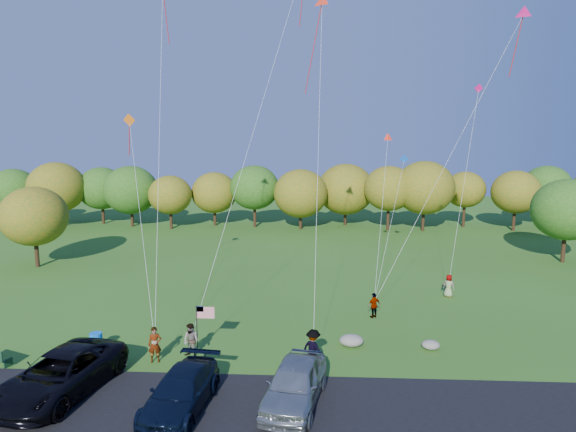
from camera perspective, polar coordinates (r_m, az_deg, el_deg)
name	(u,v)px	position (r m, az deg, el deg)	size (l,w,h in m)	color
ground	(276,367)	(26.46, -1.33, -16.41)	(140.00, 140.00, 0.00)	#325E1A
asphalt_lane	(269,409)	(22.92, -2.14, -20.67)	(44.00, 6.00, 0.06)	black
treeline	(305,190)	(60.72, 1.90, 2.91)	(75.31, 28.12, 8.34)	#352413
minivan_dark	(61,374)	(25.60, -23.93, -15.74)	(3.07, 6.65, 1.85)	black
minivan_navy	(181,392)	(22.92, -11.84, -18.56)	(2.18, 5.37, 1.56)	black
minivan_silver	(295,383)	(22.83, 0.75, -18.09)	(2.16, 5.36, 1.83)	#8F9498
flyer_a	(155,345)	(27.41, -14.58, -13.67)	(0.67, 0.44, 1.83)	#4C4C59
flyer_b	(191,341)	(27.57, -10.72, -13.45)	(0.86, 0.67, 1.78)	#4C4C59
flyer_c	(313,349)	(26.04, 2.82, -14.50)	(1.25, 0.72, 1.94)	#4C4C59
flyer_d	(374,305)	(32.92, 9.54, -9.76)	(0.93, 0.39, 1.59)	#4C4C59
flyer_e	(449,286)	(38.09, 17.42, -7.41)	(0.79, 0.51, 1.61)	#4C4C59
trash_barrel	(96,342)	(29.79, -20.53, -12.96)	(0.65, 0.65, 0.98)	blue
flag_assembly	(202,318)	(27.46, -9.52, -11.09)	(0.97, 0.63, 2.62)	black
boulder_near	(351,340)	(28.78, 7.06, -13.56)	(1.30, 1.02, 0.65)	gray
boulder_far	(431,345)	(29.25, 15.58, -13.63)	(0.96, 0.80, 0.50)	gray
kites_aloft	(343,22)	(36.05, 6.16, 20.61)	(25.55, 10.49, 15.35)	red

